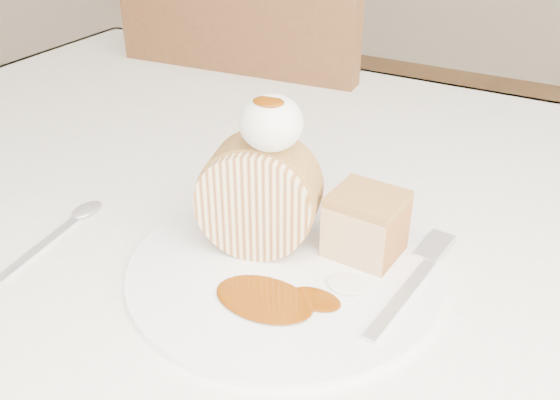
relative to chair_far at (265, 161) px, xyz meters
The scene contains 10 objects.
table 0.57m from the chair_far, 53.51° to the right, with size 1.40×0.90×0.75m.
chair_far is the anchor object (origin of this frame).
plate 0.72m from the chair_far, 58.03° to the right, with size 0.29×0.29×0.01m, color white.
roulade_slice 0.71m from the chair_far, 60.00° to the right, with size 0.11×0.11×0.06m, color #F7E5AB.
cake_chunk 0.71m from the chair_far, 51.33° to the right, with size 0.06×0.06×0.05m, color #B57D44.
whipped_cream 0.75m from the chair_far, 58.91° to the right, with size 0.06×0.06×0.05m, color silver.
caramel_drizzle 0.77m from the chair_far, 59.10° to the right, with size 0.03×0.02×0.01m, color #662C04.
caramel_pool 0.77m from the chair_far, 59.60° to the right, with size 0.09×0.06×0.00m, color #662C04, non-canonical shape.
fork 0.78m from the chair_far, 50.45° to the right, with size 0.02×0.17×0.00m, color silver.
spoon 0.71m from the chair_far, 78.70° to the right, with size 0.02×0.14×0.00m, color silver.
Camera 1 is at (0.25, -0.34, 1.10)m, focal length 40.00 mm.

